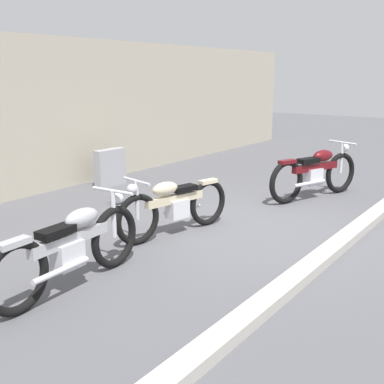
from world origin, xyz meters
name	(u,v)px	position (x,y,z in m)	size (l,w,h in m)	color
ground_plane	(257,228)	(0.00, 0.00, 0.00)	(40.00, 40.00, 0.00)	#56565B
building_wall	(56,114)	(0.00, 4.49, 1.46)	(18.00, 0.30, 2.92)	#B2A893
curb_strip	(342,241)	(0.00, -1.27, 0.06)	(18.00, 0.24, 0.12)	#B7B2A8
stone_marker	(110,167)	(0.68, 3.77, 0.37)	(0.69, 0.20, 0.75)	#9E9EA3
helmet	(117,197)	(-0.25, 2.66, 0.12)	(0.24, 0.24, 0.24)	black
motorcycle_silver	(72,247)	(-2.95, 0.61, 0.45)	(2.10, 0.59, 0.94)	black
motorcycle_maroon	(316,172)	(2.19, 0.01, 0.48)	(2.11, 0.95, 0.99)	black
motorcycle_cream	(174,205)	(-0.96, 0.82, 0.43)	(1.96, 0.66, 0.89)	black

